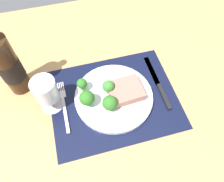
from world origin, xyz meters
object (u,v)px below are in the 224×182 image
Objects in this scene: steak at (125,91)px; plate at (114,97)px; fork at (64,105)px; wine_bottle at (9,66)px; knife at (159,86)px; wine_glass at (46,91)px.

plate is at bearing 177.31° from steak.
fork is 0.62× the size of wine_bottle.
plate is 1.35× the size of fork.
wine_bottle reaches higher than steak.
fork is at bearing -41.54° from wine_bottle.
wine_glass reaches higher than knife.
fork is at bearing 175.50° from steak.
steak is at bearing -2.69° from plate.
wine_bottle is (-33.48, 13.21, 7.87)cm from steak.
fork is at bearing 175.08° from plate.
steak is 12.94cm from knife.
plate is at bearing -8.20° from wine_glass.
steak is at bearing -21.53° from wine_bottle.
fork is 1.47× the size of wine_glass.
knife is at bearing 3.23° from steak.
steak is 0.84× the size of wine_glass.
wine_glass is at bearing 157.38° from fork.
steak is (3.87, -0.18, 2.28)cm from plate.
fork is 20.52cm from wine_bottle.
plate reaches higher than knife.
wine_glass is at bearing -46.90° from wine_bottle.
wine_glass is (-24.01, 3.08, 5.18)cm from steak.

